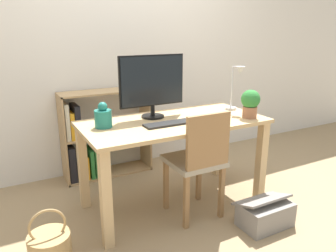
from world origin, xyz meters
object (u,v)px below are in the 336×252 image
at_px(chair, 198,160).
at_px(bookshelf, 92,142).
at_px(keyboard, 169,124).
at_px(potted_plant, 250,103).
at_px(desk_lamp, 236,84).
at_px(monitor, 152,83).
at_px(basket, 50,247).
at_px(storage_box, 265,213).
at_px(vase, 103,117).

distance_m(chair, bookshelf, 1.25).
height_order(keyboard, bookshelf, bookshelf).
height_order(keyboard, potted_plant, potted_plant).
xyz_separation_m(desk_lamp, potted_plant, (-0.05, -0.25, -0.12)).
bearing_deg(potted_plant, monitor, 150.73).
distance_m(basket, storage_box, 1.55).
relative_size(desk_lamp, chair, 0.45).
bearing_deg(keyboard, monitor, 93.71).
bearing_deg(potted_plant, vase, 165.32).
height_order(keyboard, basket, keyboard).
height_order(vase, potted_plant, potted_plant).
distance_m(monitor, storage_box, 1.34).
xyz_separation_m(keyboard, potted_plant, (0.68, -0.13, 0.12)).
xyz_separation_m(vase, desk_lamp, (1.20, -0.05, 0.16)).
relative_size(vase, desk_lamp, 0.48).
bearing_deg(desk_lamp, keyboard, -170.75).
distance_m(keyboard, basket, 1.18).
distance_m(bookshelf, storage_box, 1.76).
bearing_deg(bookshelf, keyboard, -68.98).
height_order(monitor, storage_box, monitor).
relative_size(keyboard, chair, 0.45).
height_order(desk_lamp, storage_box, desk_lamp).
relative_size(desk_lamp, basket, 1.04).
distance_m(keyboard, storage_box, 1.00).
relative_size(potted_plant, bookshelf, 0.27).
xyz_separation_m(keyboard, desk_lamp, (0.74, 0.12, 0.24)).
relative_size(keyboard, bookshelf, 0.45).
height_order(keyboard, storage_box, keyboard).
relative_size(monitor, bookshelf, 0.64).
distance_m(vase, chair, 0.79).
xyz_separation_m(vase, chair, (0.62, -0.35, -0.33)).
relative_size(keyboard, vase, 2.06).
bearing_deg(vase, basket, -144.46).
relative_size(monitor, chair, 0.64).
xyz_separation_m(desk_lamp, chair, (-0.58, -0.30, -0.50)).
relative_size(basket, storage_box, 0.96).
relative_size(vase, bookshelf, 0.22).
bearing_deg(basket, chair, 0.78).
bearing_deg(storage_box, basket, 167.37).
bearing_deg(chair, basket, 175.22).
bearing_deg(basket, keyboard, 11.18).
xyz_separation_m(basket, storage_box, (1.52, -0.34, -0.01)).
bearing_deg(desk_lamp, chair, -152.88).
distance_m(monitor, potted_plant, 0.82).
bearing_deg(bookshelf, basket, -117.84).
bearing_deg(chair, potted_plant, -0.74).
height_order(desk_lamp, bookshelf, desk_lamp).
bearing_deg(storage_box, potted_plant, 70.84).
relative_size(keyboard, storage_box, 1.00).
xyz_separation_m(potted_plant, basket, (-1.65, -0.06, -0.76)).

